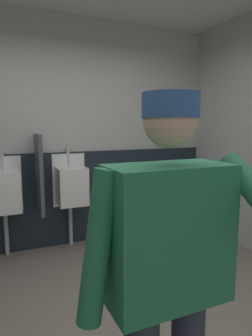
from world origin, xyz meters
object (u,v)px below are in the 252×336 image
Objects in this scene: person at (168,268)px; soap_dispenser at (158,136)px; urinal_left at (4,191)px; urinal_middle at (71,185)px.

person is 8.94× the size of soap_dispenser.
urinal_left is 6.89× the size of soap_dispenser.
urinal_middle is 1.40m from soap_dispenser.
urinal_middle is at bearing 0.00° from urinal_left.
urinal_middle is 0.77× the size of person.
person is (-0.23, -2.53, 0.17)m from urinal_middle.
person is 3.07m from soap_dispenser.
urinal_left is 0.77× the size of person.
urinal_left is 0.75m from urinal_middle.
person reaches higher than soap_dispenser.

